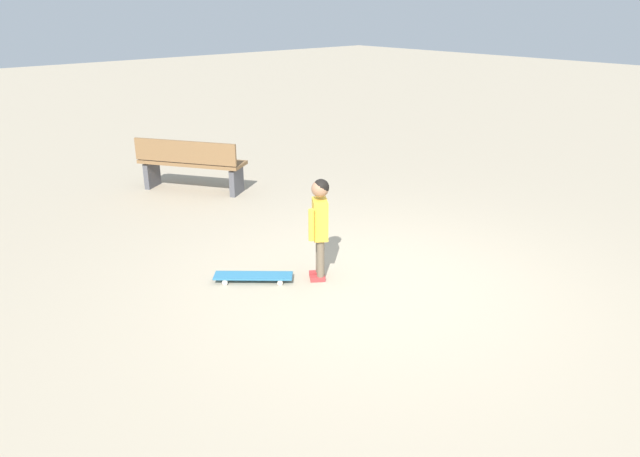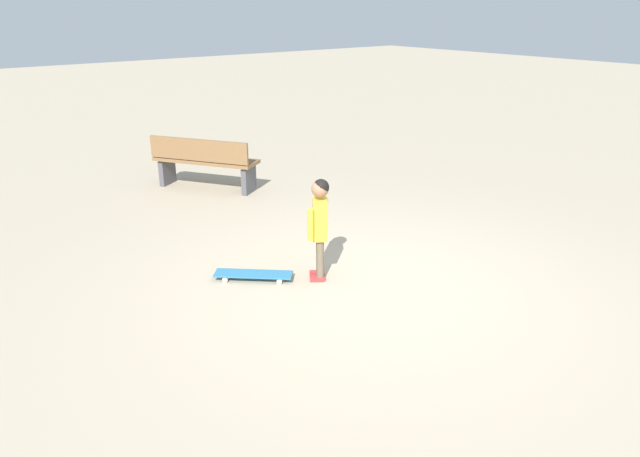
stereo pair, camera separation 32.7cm
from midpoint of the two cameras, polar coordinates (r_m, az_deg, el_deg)
ground_plane at (r=5.91m, az=7.05°, el=-5.73°), size 50.00×50.00×0.00m
child_person at (r=5.80m, az=1.60°, el=0.96°), size 0.37×0.28×1.06m
skateboard at (r=6.02m, az=-4.95°, el=-4.49°), size 0.71×0.68×0.07m
street_bench at (r=8.96m, az=-10.17°, el=6.39°), size 1.23×1.59×0.80m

